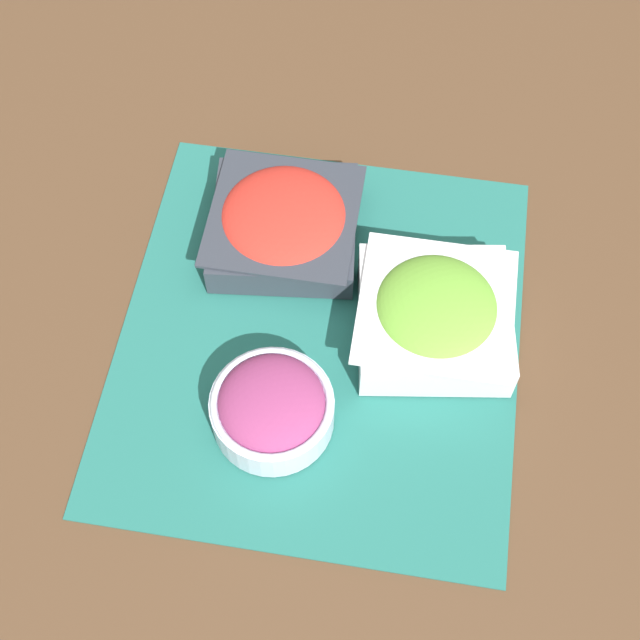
{
  "coord_description": "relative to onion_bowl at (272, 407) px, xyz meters",
  "views": [
    {
      "loc": [
        -0.45,
        -0.07,
        0.83
      ],
      "look_at": [
        0.0,
        0.0,
        0.03
      ],
      "focal_mm": 50.0,
      "sensor_mm": 36.0,
      "label": 1
    }
  ],
  "objects": [
    {
      "name": "ground_plane",
      "position": [
        0.1,
        -0.03,
        -0.03
      ],
      "size": [
        3.0,
        3.0,
        0.0
      ],
      "primitive_type": "plane",
      "color": "#513823"
    },
    {
      "name": "placemat",
      "position": [
        0.1,
        -0.03,
        -0.03
      ],
      "size": [
        0.48,
        0.42,
        0.0
      ],
      "color": "#236B60",
      "rests_on": "ground_plane"
    },
    {
      "name": "onion_bowl",
      "position": [
        0.0,
        0.0,
        0.0
      ],
      "size": [
        0.12,
        0.12,
        0.06
      ],
      "color": "silver",
      "rests_on": "placemat"
    },
    {
      "name": "tomato_bowl",
      "position": [
        0.22,
        0.03,
        -0.0
      ],
      "size": [
        0.17,
        0.17,
        0.06
      ],
      "color": "#333842",
      "rests_on": "placemat"
    },
    {
      "name": "lettuce_bowl",
      "position": [
        0.13,
        -0.15,
        0.0
      ],
      "size": [
        0.18,
        0.18,
        0.07
      ],
      "color": "white",
      "rests_on": "placemat"
    }
  ]
}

